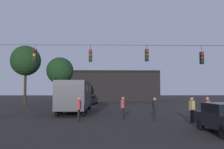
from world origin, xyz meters
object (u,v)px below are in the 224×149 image
at_px(car_far_left, 91,99).
at_px(pedestrian_crossing_left, 208,108).
at_px(city_bus, 76,93).
at_px(pedestrian_crossing_center, 192,108).
at_px(tree_behind_building, 60,71).
at_px(pedestrian_near_bus, 79,108).
at_px(pedestrian_crossing_right, 123,106).
at_px(pedestrian_trailing, 155,108).
at_px(tree_left_silhouette, 26,61).

xyz_separation_m(car_far_left, pedestrian_crossing_left, (9.10, -24.04, 0.19)).
height_order(city_bus, car_far_left, city_bus).
height_order(pedestrian_crossing_center, tree_behind_building, tree_behind_building).
xyz_separation_m(car_far_left, pedestrian_near_bus, (0.43, -22.59, 0.15)).
bearing_deg(city_bus, pedestrian_crossing_right, -55.68).
distance_m(pedestrian_crossing_left, pedestrian_near_bus, 8.80).
height_order(pedestrian_crossing_left, pedestrian_crossing_center, pedestrian_crossing_left).
xyz_separation_m(car_far_left, pedestrian_trailing, (5.85, -22.56, 0.14)).
bearing_deg(pedestrian_trailing, pedestrian_crossing_left, -24.44).
relative_size(pedestrian_trailing, tree_left_silhouette, 0.19).
distance_m(pedestrian_near_bus, tree_behind_building, 18.57).
bearing_deg(tree_behind_building, pedestrian_crossing_left, -55.48).
bearing_deg(tree_left_silhouette, tree_behind_building, -18.14).
distance_m(tree_left_silhouette, tree_behind_building, 5.77).
bearing_deg(pedestrian_crossing_right, pedestrian_crossing_left, -26.59).
distance_m(pedestrian_crossing_right, pedestrian_trailing, 2.53).
distance_m(car_far_left, tree_left_silhouette, 11.34).
bearing_deg(pedestrian_crossing_right, car_far_left, 99.73).
relative_size(city_bus, pedestrian_crossing_left, 6.34).
bearing_deg(tree_behind_building, pedestrian_near_bus, -75.86).
relative_size(pedestrian_crossing_left, pedestrian_trailing, 1.05).
relative_size(city_bus, pedestrian_trailing, 6.64).
xyz_separation_m(pedestrian_crossing_right, pedestrian_trailing, (2.20, -1.25, -0.01)).
relative_size(pedestrian_trailing, tree_behind_building, 0.25).
relative_size(pedestrian_crossing_left, pedestrian_crossing_right, 1.04).
height_order(pedestrian_crossing_right, tree_left_silhouette, tree_left_silhouette).
xyz_separation_m(pedestrian_crossing_center, tree_behind_building, (-12.14, 18.82, 3.89)).
bearing_deg(pedestrian_crossing_left, pedestrian_trailing, 155.56).
bearing_deg(tree_left_silhouette, pedestrian_crossing_left, -48.51).
bearing_deg(car_far_left, pedestrian_trailing, -75.46).
relative_size(city_bus, tree_left_silhouette, 1.27).
xyz_separation_m(city_bus, tree_behind_building, (-3.36, 10.03, 3.00)).
bearing_deg(city_bus, pedestrian_crossing_left, -42.80).
bearing_deg(city_bus, pedestrian_crossing_center, -45.04).
relative_size(pedestrian_crossing_left, tree_left_silhouette, 0.20).
bearing_deg(car_far_left, pedestrian_crossing_right, -80.27).
height_order(car_far_left, pedestrian_near_bus, pedestrian_near_bus).
relative_size(pedestrian_near_bus, pedestrian_trailing, 1.01).
bearing_deg(pedestrian_crossing_center, pedestrian_crossing_left, -13.60).
xyz_separation_m(tree_left_silhouette, tree_behind_building, (5.27, -1.73, -1.58)).
bearing_deg(city_bus, pedestrian_near_bus, -81.90).
distance_m(pedestrian_crossing_right, pedestrian_near_bus, 3.47).
bearing_deg(pedestrian_crossing_right, tree_left_silhouette, 125.60).
distance_m(pedestrian_crossing_center, pedestrian_trailing, 2.60).
bearing_deg(pedestrian_crossing_left, pedestrian_crossing_center, 166.40).
height_order(car_far_left, tree_behind_building, tree_behind_building).
height_order(car_far_left, tree_left_silhouette, tree_left_silhouette).
bearing_deg(tree_behind_building, tree_left_silhouette, 161.86).
relative_size(pedestrian_crossing_center, pedestrian_trailing, 1.03).
relative_size(pedestrian_crossing_right, pedestrian_near_bus, 1.00).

